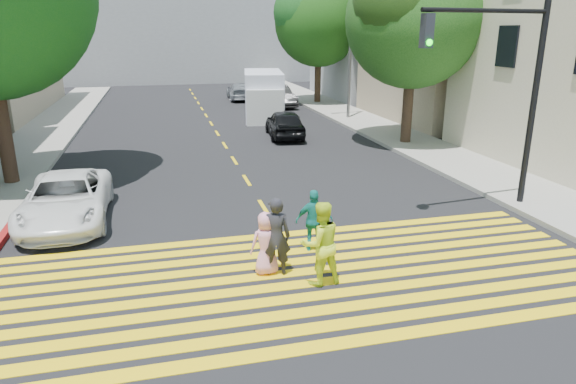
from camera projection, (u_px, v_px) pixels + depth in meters
name	position (u px, v px, depth m)	size (l,w,h in m)	color
ground	(326.00, 307.00, 9.83)	(120.00, 120.00, 0.00)	black
sidewalk_left	(54.00, 126.00, 28.18)	(3.00, 40.00, 0.15)	gray
sidewalk_right	(394.00, 135.00, 25.66)	(3.00, 60.00, 0.15)	gray
curb_red	(12.00, 225.00, 13.75)	(0.20, 8.00, 0.16)	maroon
crosswalk	(308.00, 277.00, 11.01)	(13.40, 5.30, 0.01)	yellow
lane_line	(208.00, 119.00, 30.64)	(0.12, 34.40, 0.01)	yellow
building_right_tan	(473.00, 32.00, 29.39)	(10.00, 10.00, 10.00)	tan
building_right_grey	(391.00, 31.00, 39.57)	(10.00, 10.00, 10.00)	gray
backdrop_block	(181.00, 21.00, 52.42)	(30.00, 8.00, 12.00)	gray
tree_right_near	(415.00, 11.00, 22.17)	(7.79, 7.79, 8.65)	black
tree_right_far	(320.00, 17.00, 35.46)	(6.73, 6.13, 8.84)	black
pedestrian_man	(276.00, 237.00, 10.92)	(0.64, 0.42, 1.75)	#232329
pedestrian_woman	(320.00, 243.00, 10.51)	(0.87, 0.68, 1.79)	#D4F129
pedestrian_child	(266.00, 243.00, 11.02)	(0.68, 0.44, 1.40)	pink
pedestrian_extra	(314.00, 221.00, 12.17)	(0.89, 0.37, 1.51)	#167F7B
white_sedan	(66.00, 199.00, 14.04)	(2.16, 4.69, 1.30)	white
dark_car_near	(285.00, 123.00, 25.28)	(1.63, 4.06, 1.38)	black
silver_car	(240.00, 91.00, 39.13)	(1.80, 4.42, 1.28)	#9499A2
dark_car_parked	(277.00, 96.00, 35.54)	(1.55, 4.44, 1.46)	black
white_van	(264.00, 96.00, 30.69)	(3.06, 6.08, 2.74)	silver
traffic_signal	(506.00, 77.00, 14.00)	(4.05, 0.73, 5.95)	black
street_lamp	(348.00, 22.00, 28.82)	(2.18, 0.50, 9.63)	#5D5D5D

